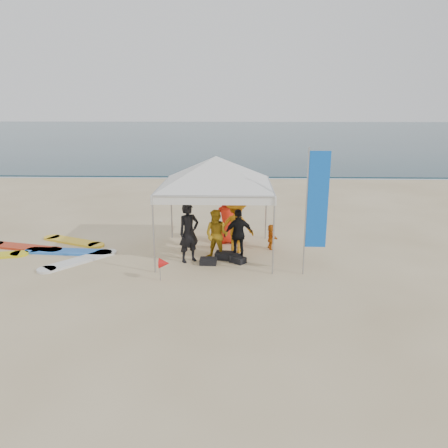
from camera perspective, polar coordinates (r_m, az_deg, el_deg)
ground at (r=10.92m, az=-5.82°, el=-9.73°), size 120.00×120.00×0.00m
ocean at (r=69.95m, az=0.65°, el=11.77°), size 160.00×84.00×0.08m
shoreline_foam at (r=28.40m, az=-1.06°, el=6.14°), size 160.00×1.20×0.01m
person_black_a at (r=13.07m, az=-4.61°, el=-1.15°), size 0.79×0.73×1.80m
person_yellow at (r=13.23m, az=-0.96°, el=-1.45°), size 0.91×0.82×1.56m
person_orange_a at (r=13.88m, az=1.58°, el=-0.23°), size 1.19×0.77×1.75m
person_black_b at (r=13.32m, az=1.93°, el=-1.34°), size 0.98×0.61×1.56m
person_orange_b at (r=14.80m, az=0.44°, el=0.81°), size 0.97×0.74×1.76m
person_seated at (r=14.38m, az=6.17°, el=-1.65°), size 0.38×0.80×0.83m
canopy_tent at (r=13.28m, az=-1.05°, el=8.81°), size 4.70×4.70×3.54m
feather_flag at (r=11.98m, az=11.98°, el=2.87°), size 0.60×0.04×3.54m
marker_pennant at (r=11.85m, az=-7.82°, el=-5.12°), size 0.28×0.28×0.64m
gear_pile at (r=13.27m, az=0.06°, el=-4.50°), size 1.41×0.86×0.22m
surfboard_spread at (r=15.26m, az=-23.45°, el=-3.37°), size 5.40×3.50×0.07m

